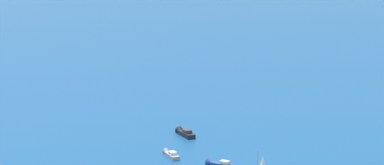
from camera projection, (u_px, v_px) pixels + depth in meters
name	position (u px, v px, depth m)	size (l,w,h in m)	color
motorboat_inshore	(219.00, 164.00, 183.16)	(6.02, 6.81, 2.11)	#23478C
motorboat_ahead	(170.00, 154.00, 191.83)	(7.43, 3.88, 2.09)	#9E9993
motorboat_outer_ring_a	(185.00, 133.00, 213.25)	(9.02, 4.95, 2.54)	black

